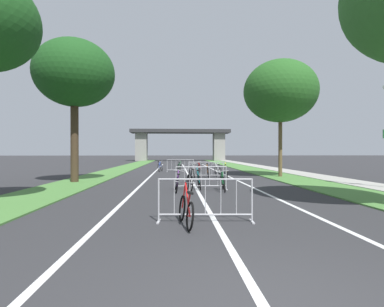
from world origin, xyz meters
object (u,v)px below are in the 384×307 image
tree_right_oak_mid (280,91)px  bicycle_black_7 (190,182)px  bicycle_teal_2 (199,181)px  bicycle_blue_5 (160,167)px  bicycle_white_3 (218,172)px  bicycle_orange_9 (208,171)px  tree_left_oak_near (74,74)px  bicycle_yellow_4 (227,171)px  bicycle_green_0 (179,167)px  bicycle_red_11 (186,210)px  bicycle_silver_6 (194,173)px  crowd_barrier_third (206,170)px  bicycle_green_10 (223,182)px  crowd_barrier_second (201,178)px  crowd_barrier_fourth (180,166)px  bicycle_purple_8 (177,183)px  crowd_barrier_nearest (205,200)px  bicycle_red_1 (200,168)px

tree_right_oak_mid → bicycle_black_7: bearing=-133.0°
bicycle_teal_2 → bicycle_blue_5: (-2.40, 12.37, -0.00)m
bicycle_white_3 → bicycle_orange_9: (-0.71, -0.00, 0.01)m
tree_left_oak_near → bicycle_yellow_4: (9.00, 3.13, -5.62)m
tree_left_oak_near → tree_right_oak_mid: 12.98m
bicycle_green_0 → bicycle_teal_2: bicycle_green_0 is taller
tree_right_oak_mid → bicycle_orange_9: bearing=178.1°
bicycle_orange_9 → bicycle_red_11: (-1.93, -13.17, -0.03)m
bicycle_green_0 → bicycle_silver_6: bicycle_silver_6 is taller
bicycle_white_3 → bicycle_silver_6: size_ratio=0.99×
crowd_barrier_third → bicycle_silver_6: 1.01m
bicycle_orange_9 → bicycle_green_10: 7.09m
bicycle_green_0 → bicycle_blue_5: (-1.63, 0.05, 0.02)m
crowd_barrier_second → bicycle_teal_2: size_ratio=1.38×
bicycle_silver_6 → crowd_barrier_fourth: bearing=-79.2°
bicycle_teal_2 → bicycle_purple_8: 1.36m
crowd_barrier_nearest → bicycle_green_0: bearing=91.3°
bicycle_yellow_4 → bicycle_red_11: bearing=-93.4°
bicycle_yellow_4 → bicycle_silver_6: 2.54m
bicycle_teal_2 → bicycle_green_0: bearing=94.1°
bicycle_white_3 → bicycle_yellow_4: bearing=-10.7°
crowd_barrier_third → bicycle_green_0: 6.81m
bicycle_white_3 → bicycle_orange_9: 0.71m
crowd_barrier_third → tree_right_oak_mid: bearing=4.7°
bicycle_green_0 → bicycle_green_10: 13.22m
tree_left_oak_near → bicycle_green_0: (5.86, 9.15, -5.65)m
bicycle_teal_2 → bicycle_blue_5: bicycle_teal_2 is taller
bicycle_yellow_4 → bicycle_green_10: size_ratio=0.99×
bicycle_white_3 → bicycle_green_0: bearing=105.2°
bicycle_green_0 → bicycle_blue_5: size_ratio=0.94×
crowd_barrier_fourth → bicycle_purple_8: 12.77m
crowd_barrier_third → bicycle_silver_6: size_ratio=1.39×
bicycle_green_0 → bicycle_green_10: size_ratio=0.95×
bicycle_red_11 → bicycle_green_10: bearing=64.9°
bicycle_green_0 → bicycle_purple_8: 13.24m
bicycle_green_0 → bicycle_red_1: (1.76, -0.98, 0.01)m
bicycle_teal_2 → bicycle_blue_5: bearing=101.5°
bicycle_yellow_4 → bicycle_green_10: 7.20m
bicycle_orange_9 → crowd_barrier_nearest: bearing=-92.2°
bicycle_silver_6 → bicycle_orange_9: 1.53m
crowd_barrier_second → bicycle_black_7: bearing=-143.7°
bicycle_teal_2 → bicycle_green_10: bearing=-37.5°
bicycle_red_1 → bicycle_white_3: (0.82, -5.02, 0.01)m
crowd_barrier_nearest → bicycle_teal_2: size_ratio=1.39×
tree_right_oak_mid → bicycle_yellow_4: size_ratio=4.64×
bicycle_green_0 → bicycle_green_10: bearing=87.9°
bicycle_black_7 → crowd_barrier_second: bearing=30.8°
bicycle_white_3 → bicycle_green_10: bearing=-104.6°
bicycle_teal_2 → crowd_barrier_fourth: bearing=93.7°
bicycle_red_11 → bicycle_yellow_4: bearing=67.9°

